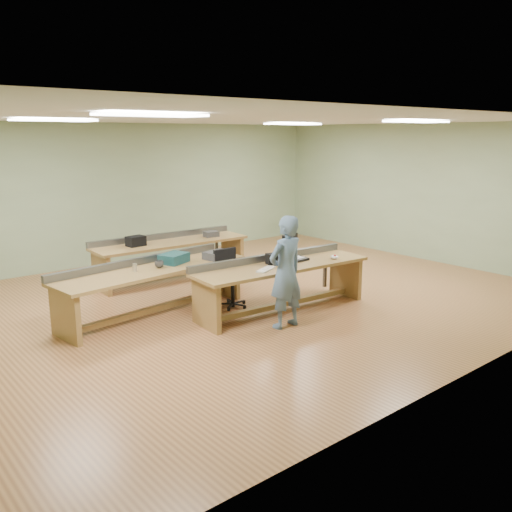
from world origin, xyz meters
The scene contains 22 objects.
floor centered at (0.00, 0.00, 0.00)m, with size 10.00×10.00×0.00m, color #A56D3E.
ceiling centered at (0.00, 0.00, 3.00)m, with size 10.00×10.00×0.00m, color silver.
wall_back centered at (0.00, 4.00, 1.50)m, with size 10.00×0.04×3.00m, color #8FA77F.
wall_front centered at (0.00, -4.00, 1.50)m, with size 10.00×0.04×3.00m, color #8FA77F.
wall_right centered at (5.00, 0.00, 1.50)m, with size 0.04×8.00×3.00m, color #8FA77F.
fluor_panels centered at (0.00, 0.00, 2.97)m, with size 6.20×3.50×0.03m.
workbench_front centered at (0.08, -0.82, 0.56)m, with size 3.06×1.01×0.86m.
workbench_mid centered at (-1.61, 0.29, 0.56)m, with size 3.22×1.19×0.86m.
workbench_back centered at (-0.28, 1.94, 0.56)m, with size 3.07×0.93×0.86m.
person centered at (-0.40, -1.44, 0.82)m, with size 0.60×0.39×1.65m, color slate.
laptop_base centered at (0.45, -0.76, 0.77)m, with size 0.35×0.29×0.04m, color black.
laptop_screen centered at (0.45, -0.62, 1.03)m, with size 0.35×0.02×0.28m, color black.
keyboard centered at (-0.35, -0.95, 0.76)m, with size 0.41×0.14×0.02m, color beige.
trackball_mouse centered at (1.02, -1.09, 0.78)m, with size 0.12×0.14×0.06m, color white.
camera_bag centered at (0.02, -0.72, 0.83)m, with size 0.25×0.16×0.17m, color black.
task_chair centered at (-0.42, -0.15, 0.34)m, with size 0.51×0.51×0.94m.
parts_bin_teal centered at (-1.17, 0.35, 0.83)m, with size 0.44×0.33×0.15m, color #143C42.
parts_bin_grey centered at (-0.45, 0.17, 0.81)m, with size 0.45×0.29×0.12m, color #353437.
mug centered at (-1.51, 0.23, 0.80)m, with size 0.14×0.14×0.11m, color #353437.
drinks_can centered at (-1.91, 0.25, 0.81)m, with size 0.07×0.07×0.12m, color #B9B9BD.
storage_box_back centered at (-1.01, 1.96, 0.84)m, with size 0.32×0.23×0.18m, color black.
tray_back centered at (0.60, 1.83, 0.80)m, with size 0.27×0.20×0.11m, color #353437.
Camera 1 is at (-5.54, -6.96, 2.76)m, focal length 38.00 mm.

